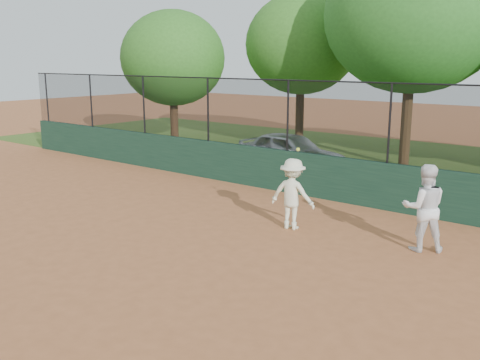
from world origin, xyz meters
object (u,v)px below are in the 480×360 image
Objects in this scene: tree_1 at (301,44)px; parked_car at (290,152)px; tree_0 at (173,58)px; player_second at (424,208)px; tree_2 at (414,15)px; player_main at (292,194)px.

parked_car is at bearing -61.30° from tree_1.
parked_car is 0.67× the size of tree_0.
player_second is 13.12m from tree_1.
tree_2 is (10.13, 1.37, 1.42)m from tree_0.
tree_1 is (5.04, 2.48, 0.57)m from tree_0.
player_main is (3.53, -5.33, 0.13)m from parked_car.
tree_2 is at bearing -36.96° from parked_car.
tree_0 is at bearing -172.31° from tree_2.
player_main is 0.24× the size of tree_2.
player_main reaches higher than player_second.
player_second is at bearing -26.03° from tree_0.
parked_car is at bearing -70.00° from player_second.
tree_0 is (-13.73, 6.71, 2.91)m from player_second.
parked_car is 2.23× the size of player_second.
parked_car is 0.50× the size of tree_2.
tree_0 is at bearing 146.84° from player_main.
player_main is at bearing -142.55° from parked_car.
tree_1 is at bearing 26.24° from tree_0.
tree_1 reaches higher than tree_0.
player_main is at bearing -58.55° from tree_1.
parked_car is 8.22m from tree_0.
parked_car is 0.61× the size of tree_1.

